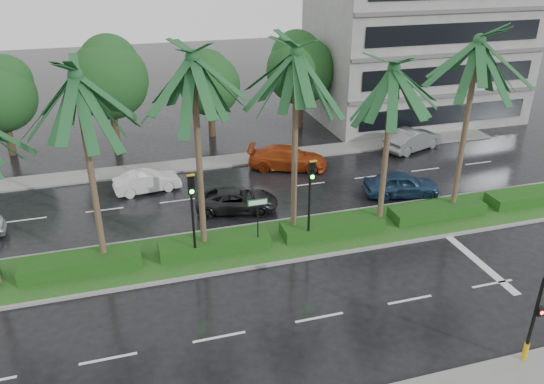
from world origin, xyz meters
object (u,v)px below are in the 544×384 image
object	(u,v)px
signal_median_left	(192,204)
car_darkgrey	(237,200)
car_red	(288,158)
street_sign	(258,211)
car_grey	(413,139)
car_blue	(401,184)
car_white	(147,181)
signal_near	(540,305)

from	to	relation	value
signal_median_left	car_darkgrey	size ratio (longest dim) A/B	0.98
car_darkgrey	car_red	size ratio (longest dim) A/B	0.88
street_sign	car_grey	world-z (taller)	street_sign
signal_median_left	car_blue	world-z (taller)	signal_median_left
car_grey	car_white	bearing A→B (deg)	74.59
street_sign	signal_near	bearing A→B (deg)	-54.66
car_red	car_grey	bearing A→B (deg)	-63.95
car_grey	signal_median_left	bearing A→B (deg)	100.34
signal_median_left	car_white	size ratio (longest dim) A/B	1.14
street_sign	car_darkgrey	bearing A→B (deg)	90.00
signal_median_left	car_grey	xyz separation A→B (m)	(17.00, 10.20, -2.23)
street_sign	signal_median_left	bearing A→B (deg)	-176.53
car_red	car_white	bearing A→B (deg)	118.06
car_white	car_darkgrey	bearing A→B (deg)	-138.62
signal_median_left	street_sign	xyz separation A→B (m)	(3.00, 0.18, -0.87)
car_white	car_blue	world-z (taller)	car_blue
car_darkgrey	signal_median_left	bearing A→B (deg)	160.33
car_blue	car_white	bearing A→B (deg)	83.08
street_sign	car_grey	distance (m)	17.27
street_sign	car_darkgrey	size ratio (longest dim) A/B	0.58
car_blue	car_darkgrey	bearing A→B (deg)	96.63
car_red	car_blue	size ratio (longest dim) A/B	1.18
car_white	car_blue	distance (m)	14.80
car_red	car_grey	xyz separation A→B (m)	(9.50, 0.71, 0.04)
street_sign	car_blue	distance (m)	10.23
car_blue	car_grey	distance (m)	7.91
car_grey	signal_near	bearing A→B (deg)	139.98
signal_near	car_grey	xyz separation A→B (m)	(7.00, 19.89, -1.73)
car_darkgrey	car_white	bearing A→B (deg)	62.45
signal_near	street_sign	bearing A→B (deg)	125.34
signal_near	signal_median_left	distance (m)	13.93
car_grey	car_darkgrey	bearing A→B (deg)	91.17
car_darkgrey	car_blue	bearing A→B (deg)	-81.98
signal_median_left	street_sign	distance (m)	3.13
signal_median_left	car_blue	distance (m)	13.23
signal_median_left	car_blue	bearing A→B (deg)	16.50
car_blue	signal_near	bearing A→B (deg)	-178.54
car_white	signal_near	bearing A→B (deg)	-155.35
car_red	signal_near	bearing A→B (deg)	-150.77
signal_near	car_grey	bearing A→B (deg)	70.61
signal_median_left	signal_near	bearing A→B (deg)	-44.09
street_sign	car_red	xyz separation A→B (m)	(4.50, 9.31, -1.39)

